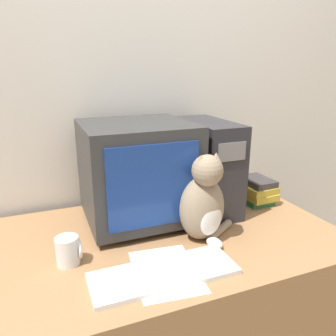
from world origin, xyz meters
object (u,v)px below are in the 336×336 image
at_px(book_stack, 255,190).
at_px(mug, 69,251).
at_px(keyboard, 164,273).
at_px(crt_monitor, 138,171).
at_px(cat, 204,203).
at_px(pen, 110,270).
at_px(computer_tower, 207,166).

height_order(book_stack, mug, book_stack).
height_order(keyboard, mug, mug).
height_order(keyboard, book_stack, book_stack).
height_order(crt_monitor, cat, crt_monitor).
bearing_deg(mug, crt_monitor, 36.85).
bearing_deg(pen, cat, 11.31).
relative_size(crt_monitor, cat, 1.27).
height_order(crt_monitor, pen, crt_monitor).
relative_size(crt_monitor, computer_tower, 1.06).
bearing_deg(computer_tower, keyboard, -131.56).
xyz_separation_m(pen, mug, (-0.12, 0.10, 0.05)).
relative_size(computer_tower, cat, 1.20).
bearing_deg(mug, book_stack, 13.19).
height_order(cat, book_stack, cat).
xyz_separation_m(book_stack, pen, (-0.83, -0.32, -0.06)).
xyz_separation_m(cat, mug, (-0.52, 0.02, -0.10)).
relative_size(computer_tower, mug, 4.17).
bearing_deg(keyboard, mug, 145.89).
distance_m(crt_monitor, pen, 0.46).
xyz_separation_m(keyboard, cat, (0.23, 0.17, 0.15)).
height_order(keyboard, pen, keyboard).
distance_m(crt_monitor, mug, 0.45).
relative_size(cat, mug, 3.49).
relative_size(crt_monitor, pen, 3.48).
xyz_separation_m(cat, pen, (-0.40, -0.08, -0.15)).
bearing_deg(book_stack, computer_tower, 174.16).
bearing_deg(pen, computer_tower, 32.13).
xyz_separation_m(crt_monitor, computer_tower, (0.34, 0.00, -0.01)).
bearing_deg(mug, pen, -39.07).
distance_m(book_stack, mug, 0.97).
bearing_deg(keyboard, crt_monitor, 83.71).
relative_size(crt_monitor, mug, 4.44).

